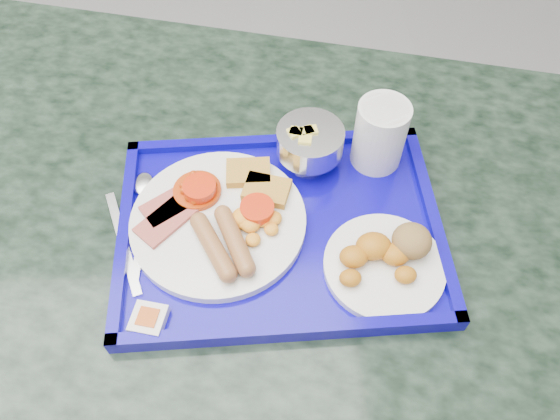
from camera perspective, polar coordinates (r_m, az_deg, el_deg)
The scene contains 9 objects.
table at distance 0.95m, azimuth -0.61°, elevation -9.47°, with size 1.49×1.19×0.81m.
tray at distance 0.76m, azimuth -0.00°, elevation -1.97°, with size 0.45×0.33×0.03m.
main_plate at distance 0.76m, azimuth -6.17°, elevation -0.83°, with size 0.24×0.24×0.04m.
bread_plate at distance 0.73m, azimuth 11.15°, elevation -4.95°, with size 0.16×0.16×0.05m.
fruit_bowl at distance 0.80m, azimuth 3.11°, elevation 7.12°, with size 0.10×0.10×0.07m.
juice_cup at distance 0.80m, azimuth 10.42°, elevation 7.94°, with size 0.08×0.08×0.11m.
spoon at distance 0.81m, azimuth -14.13°, elevation 1.25°, with size 0.03×0.18×0.01m.
knife at distance 0.77m, azimuth -16.08°, elevation -3.22°, with size 0.01×0.17×0.00m, color silver.
jam_packet at distance 0.70m, azimuth -13.57°, elevation -11.06°, with size 0.05×0.05×0.02m.
Camera 1 is at (0.67, -0.30, 1.46)m, focal length 35.00 mm.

